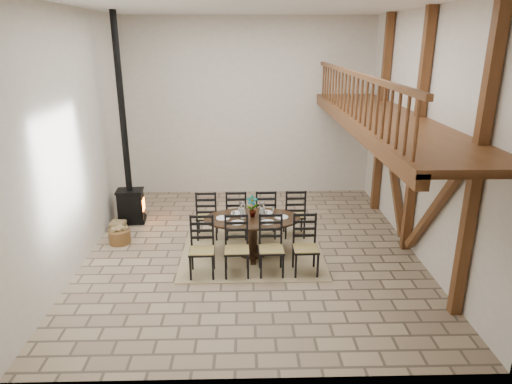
{
  "coord_description": "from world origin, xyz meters",
  "views": [
    {
      "loc": [
        -0.15,
        -9.08,
        4.41
      ],
      "look_at": [
        0.1,
        0.4,
        1.2
      ],
      "focal_mm": 32.0,
      "sensor_mm": 36.0,
      "label": 1
    }
  ],
  "objects_px": {
    "dining_table": "(252,236)",
    "log_stack": "(118,226)",
    "wood_stove": "(129,179)",
    "log_basket": "(120,236)"
  },
  "relations": [
    {
      "from": "dining_table",
      "to": "log_basket",
      "type": "distance_m",
      "value": 3.05
    },
    {
      "from": "dining_table",
      "to": "wood_stove",
      "type": "height_order",
      "value": "wood_stove"
    },
    {
      "from": "dining_table",
      "to": "wood_stove",
      "type": "relative_size",
      "value": 0.51
    },
    {
      "from": "dining_table",
      "to": "log_stack",
      "type": "bearing_deg",
      "value": 156.1
    },
    {
      "from": "wood_stove",
      "to": "log_stack",
      "type": "bearing_deg",
      "value": -116.76
    },
    {
      "from": "dining_table",
      "to": "log_stack",
      "type": "xyz_separation_m",
      "value": [
        -3.22,
        1.35,
        -0.3
      ]
    },
    {
      "from": "log_basket",
      "to": "log_stack",
      "type": "distance_m",
      "value": 0.77
    },
    {
      "from": "log_basket",
      "to": "dining_table",
      "type": "bearing_deg",
      "value": -11.79
    },
    {
      "from": "wood_stove",
      "to": "log_stack",
      "type": "relative_size",
      "value": 13.52
    },
    {
      "from": "log_basket",
      "to": "log_stack",
      "type": "height_order",
      "value": "log_basket"
    }
  ]
}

